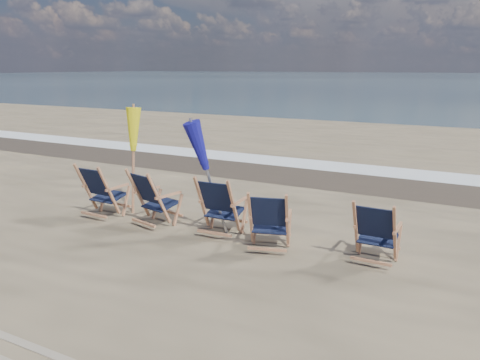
{
  "coord_description": "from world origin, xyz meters",
  "views": [
    {
      "loc": [
        3.79,
        -5.07,
        2.89
      ],
      "look_at": [
        0.0,
        2.2,
        0.9
      ],
      "focal_mm": 35.0,
      "sensor_mm": 36.0,
      "label": 1
    }
  ],
  "objects_px": {
    "umbrella_yellow": "(132,135)",
    "beach_chair_4": "(394,236)",
    "beach_chair_1": "(159,201)",
    "beach_chair_0": "(109,193)",
    "beach_chair_3": "(287,223)",
    "umbrella_blue": "(211,148)",
    "beach_chair_2": "(234,209)"
  },
  "relations": [
    {
      "from": "umbrella_yellow",
      "to": "beach_chair_4",
      "type": "bearing_deg",
      "value": -4.75
    },
    {
      "from": "beach_chair_1",
      "to": "umbrella_yellow",
      "type": "relative_size",
      "value": 0.52
    },
    {
      "from": "beach_chair_0",
      "to": "beach_chair_1",
      "type": "height_order",
      "value": "beach_chair_0"
    },
    {
      "from": "beach_chair_3",
      "to": "umbrella_yellow",
      "type": "xyz_separation_m",
      "value": [
        -3.56,
        0.63,
        1.06
      ]
    },
    {
      "from": "beach_chair_1",
      "to": "umbrella_blue",
      "type": "xyz_separation_m",
      "value": [
        0.93,
        0.26,
        1.0
      ]
    },
    {
      "from": "beach_chair_0",
      "to": "umbrella_blue",
      "type": "distance_m",
      "value": 2.34
    },
    {
      "from": "beach_chair_3",
      "to": "beach_chair_4",
      "type": "bearing_deg",
      "value": 171.61
    },
    {
      "from": "beach_chair_0",
      "to": "beach_chair_4",
      "type": "relative_size",
      "value": 1.09
    },
    {
      "from": "beach_chair_2",
      "to": "umbrella_yellow",
      "type": "xyz_separation_m",
      "value": [
        -2.52,
        0.45,
        1.03
      ]
    },
    {
      "from": "beach_chair_2",
      "to": "umbrella_yellow",
      "type": "relative_size",
      "value": 0.52
    },
    {
      "from": "beach_chair_0",
      "to": "umbrella_yellow",
      "type": "distance_m",
      "value": 1.23
    },
    {
      "from": "beach_chair_0",
      "to": "beach_chair_4",
      "type": "height_order",
      "value": "beach_chair_0"
    },
    {
      "from": "beach_chair_2",
      "to": "umbrella_blue",
      "type": "relative_size",
      "value": 0.53
    },
    {
      "from": "beach_chair_3",
      "to": "umbrella_blue",
      "type": "xyz_separation_m",
      "value": [
        -1.51,
        0.23,
        1.03
      ]
    },
    {
      "from": "beach_chair_1",
      "to": "beach_chair_4",
      "type": "height_order",
      "value": "beach_chair_1"
    },
    {
      "from": "umbrella_blue",
      "to": "beach_chair_4",
      "type": "bearing_deg",
      "value": -0.53
    },
    {
      "from": "umbrella_yellow",
      "to": "umbrella_blue",
      "type": "distance_m",
      "value": 2.09
    },
    {
      "from": "beach_chair_0",
      "to": "beach_chair_3",
      "type": "distance_m",
      "value": 3.62
    },
    {
      "from": "beach_chair_0",
      "to": "beach_chair_2",
      "type": "xyz_separation_m",
      "value": [
        2.57,
        0.22,
        -0.0
      ]
    },
    {
      "from": "beach_chair_2",
      "to": "beach_chair_3",
      "type": "relative_size",
      "value": 1.06
    },
    {
      "from": "beach_chair_2",
      "to": "umbrella_blue",
      "type": "bearing_deg",
      "value": -8.63
    },
    {
      "from": "beach_chair_3",
      "to": "umbrella_blue",
      "type": "height_order",
      "value": "umbrella_blue"
    },
    {
      "from": "beach_chair_1",
      "to": "beach_chair_2",
      "type": "height_order",
      "value": "beach_chair_2"
    },
    {
      "from": "beach_chair_1",
      "to": "beach_chair_2",
      "type": "relative_size",
      "value": 1.0
    },
    {
      "from": "beach_chair_0",
      "to": "beach_chair_2",
      "type": "bearing_deg",
      "value": -172.89
    },
    {
      "from": "beach_chair_2",
      "to": "beach_chair_4",
      "type": "height_order",
      "value": "beach_chair_2"
    },
    {
      "from": "beach_chair_0",
      "to": "umbrella_yellow",
      "type": "height_order",
      "value": "umbrella_yellow"
    },
    {
      "from": "beach_chair_2",
      "to": "beach_chair_4",
      "type": "relative_size",
      "value": 1.09
    },
    {
      "from": "umbrella_yellow",
      "to": "beach_chair_0",
      "type": "bearing_deg",
      "value": -94.69
    },
    {
      "from": "umbrella_yellow",
      "to": "beach_chair_2",
      "type": "bearing_deg",
      "value": -10.08
    },
    {
      "from": "beach_chair_4",
      "to": "umbrella_yellow",
      "type": "distance_m",
      "value": 5.28
    },
    {
      "from": "beach_chair_2",
      "to": "beach_chair_3",
      "type": "height_order",
      "value": "beach_chair_2"
    }
  ]
}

